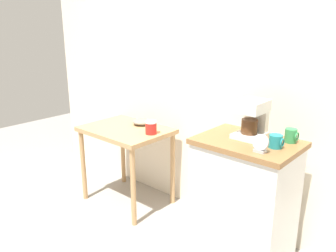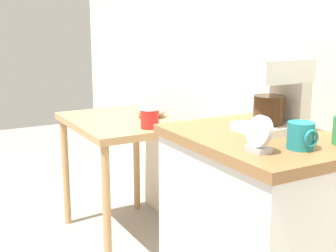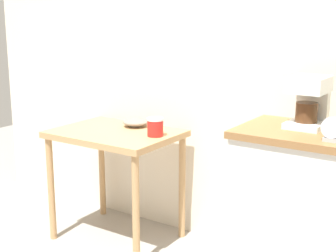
{
  "view_description": "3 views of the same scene",
  "coord_description": "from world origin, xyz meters",
  "px_view_note": "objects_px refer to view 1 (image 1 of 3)",
  "views": [
    {
      "loc": [
        1.64,
        -1.93,
        1.67
      ],
      "look_at": [
        -0.08,
        0.02,
        0.89
      ],
      "focal_mm": 36.79,
      "sensor_mm": 36.0,
      "label": 1
    },
    {
      "loc": [
        1.8,
        -0.99,
        1.3
      ],
      "look_at": [
        0.0,
        0.02,
        0.83
      ],
      "focal_mm": 49.48,
      "sensor_mm": 36.0,
      "label": 2
    },
    {
      "loc": [
        1.36,
        -2.31,
        1.49
      ],
      "look_at": [
        -0.16,
        -0.03,
        0.86
      ],
      "focal_mm": 52.93,
      "sensor_mm": 36.0,
      "label": 3
    }
  ],
  "objects_px": {
    "canister_enamel": "(151,127)",
    "mug_dark_teal": "(276,141)",
    "coffee_maker": "(252,117)",
    "mug_tall_green": "(291,136)",
    "table_clock": "(260,144)",
    "bowl_stoneware": "(142,122)"
  },
  "relations": [
    {
      "from": "canister_enamel",
      "to": "mug_dark_teal",
      "type": "height_order",
      "value": "mug_dark_teal"
    },
    {
      "from": "canister_enamel",
      "to": "coffee_maker",
      "type": "height_order",
      "value": "coffee_maker"
    },
    {
      "from": "mug_dark_teal",
      "to": "mug_tall_green",
      "type": "relative_size",
      "value": 0.98
    },
    {
      "from": "canister_enamel",
      "to": "table_clock",
      "type": "xyz_separation_m",
      "value": [
        1.12,
        -0.21,
        0.17
      ]
    },
    {
      "from": "mug_dark_teal",
      "to": "bowl_stoneware",
      "type": "bearing_deg",
      "value": 171.62
    },
    {
      "from": "mug_tall_green",
      "to": "table_clock",
      "type": "relative_size",
      "value": 0.81
    },
    {
      "from": "coffee_maker",
      "to": "mug_dark_teal",
      "type": "distance_m",
      "value": 0.26
    },
    {
      "from": "coffee_maker",
      "to": "mug_dark_teal",
      "type": "relative_size",
      "value": 2.9
    },
    {
      "from": "coffee_maker",
      "to": "mug_dark_teal",
      "type": "height_order",
      "value": "coffee_maker"
    },
    {
      "from": "mug_dark_teal",
      "to": "table_clock",
      "type": "xyz_separation_m",
      "value": [
        -0.04,
        -0.14,
        0.01
      ]
    },
    {
      "from": "canister_enamel",
      "to": "coffee_maker",
      "type": "distance_m",
      "value": 0.97
    },
    {
      "from": "canister_enamel",
      "to": "mug_dark_teal",
      "type": "bearing_deg",
      "value": -3.42
    },
    {
      "from": "coffee_maker",
      "to": "mug_tall_green",
      "type": "bearing_deg",
      "value": 14.35
    },
    {
      "from": "bowl_stoneware",
      "to": "mug_tall_green",
      "type": "bearing_deg",
      "value": -1.88
    },
    {
      "from": "bowl_stoneware",
      "to": "coffee_maker",
      "type": "bearing_deg",
      "value": -5.37
    },
    {
      "from": "mug_tall_green",
      "to": "table_clock",
      "type": "distance_m",
      "value": 0.3
    },
    {
      "from": "mug_dark_teal",
      "to": "canister_enamel",
      "type": "bearing_deg",
      "value": 176.58
    },
    {
      "from": "bowl_stoneware",
      "to": "table_clock",
      "type": "relative_size",
      "value": 1.53
    },
    {
      "from": "mug_tall_green",
      "to": "table_clock",
      "type": "height_order",
      "value": "table_clock"
    },
    {
      "from": "bowl_stoneware",
      "to": "coffee_maker",
      "type": "xyz_separation_m",
      "value": [
        1.19,
        -0.11,
        0.29
      ]
    },
    {
      "from": "mug_dark_teal",
      "to": "coffee_maker",
      "type": "bearing_deg",
      "value": 156.55
    },
    {
      "from": "table_clock",
      "to": "bowl_stoneware",
      "type": "bearing_deg",
      "value": 165.97
    }
  ]
}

